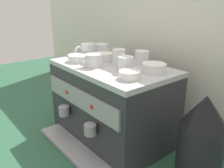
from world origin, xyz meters
TOP-DOWN VIEW (x-y plane):
  - ground_plane at (0.00, 0.00)m, footprint 4.00×4.00m
  - tiled_backsplash_wall at (0.00, 0.36)m, footprint 2.80×0.03m
  - espresso_machine at (0.00, -0.01)m, footprint 0.64×0.50m
  - ceramic_cup_0 at (0.12, -0.02)m, footprint 0.11×0.07m
  - ceramic_cup_1 at (-0.04, -0.09)m, footprint 0.08×0.11m
  - ceramic_cup_2 at (-0.22, 0.09)m, footprint 0.11×0.08m
  - ceramic_cup_3 at (0.08, 0.13)m, footprint 0.08×0.10m
  - ceramic_cup_4 at (0.01, 0.04)m, footprint 0.11×0.07m
  - ceramic_cup_5 at (-0.22, -0.00)m, footprint 0.08×0.12m
  - ceramic_bowl_0 at (-0.17, -0.09)m, footprint 0.11×0.11m
  - ceramic_bowl_1 at (0.22, 0.07)m, footprint 0.11×0.11m
  - ceramic_bowl_2 at (-0.10, 0.02)m, footprint 0.11×0.11m
  - ceramic_bowl_3 at (0.21, -0.08)m, footprint 0.09×0.09m
  - coffee_grinder at (0.50, 0.04)m, footprint 0.18×0.18m
  - milk_pitcher at (-0.48, -0.03)m, footprint 0.09×0.09m

SIDE VIEW (x-z plane):
  - ground_plane at x=0.00m, z-range 0.00..0.00m
  - milk_pitcher at x=-0.48m, z-range 0.00..0.15m
  - coffee_grinder at x=0.50m, z-range 0.00..0.39m
  - espresso_machine at x=0.00m, z-range 0.00..0.40m
  - ceramic_bowl_3 at x=0.21m, z-range 0.40..0.44m
  - ceramic_bowl_0 at x=-0.17m, z-range 0.40..0.44m
  - ceramic_bowl_1 at x=0.22m, z-range 0.40..0.44m
  - ceramic_bowl_2 at x=-0.10m, z-range 0.40..0.45m
  - ceramic_cup_1 at x=-0.04m, z-range 0.41..0.47m
  - ceramic_cup_2 at x=-0.22m, z-range 0.41..0.47m
  - ceramic_cup_3 at x=0.08m, z-range 0.41..0.47m
  - ceramic_cup_0 at x=0.12m, z-range 0.41..0.48m
  - ceramic_cup_4 at x=0.01m, z-range 0.41..0.48m
  - ceramic_cup_5 at x=-0.22m, z-range 0.41..0.48m
  - tiled_backsplash_wall at x=0.00m, z-range 0.00..0.99m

